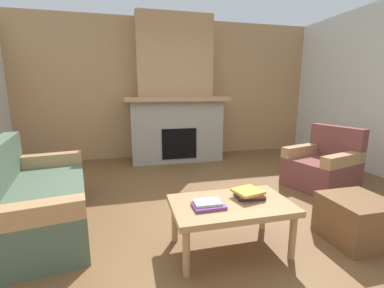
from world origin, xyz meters
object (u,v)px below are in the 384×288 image
object	(u,v)px
fireplace	(175,100)
coffee_table	(231,208)
armchair	(323,167)
couch	(33,199)
ottoman	(356,219)

from	to	relation	value
fireplace	coffee_table	world-z (taller)	fireplace
fireplace	armchair	world-z (taller)	fireplace
fireplace	coffee_table	size ratio (longest dim) A/B	2.70
fireplace	couch	bearing A→B (deg)	-129.40
couch	coffee_table	world-z (taller)	couch
armchair	ottoman	bearing A→B (deg)	-118.22
couch	ottoman	bearing A→B (deg)	-18.82
couch	ottoman	world-z (taller)	couch
coffee_table	ottoman	bearing A→B (deg)	-6.83
armchair	coffee_table	world-z (taller)	armchair
couch	fireplace	bearing A→B (deg)	50.60
armchair	coffee_table	bearing A→B (deg)	-149.14
fireplace	ottoman	distance (m)	3.56
fireplace	couch	world-z (taller)	fireplace
ottoman	coffee_table	bearing A→B (deg)	173.17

